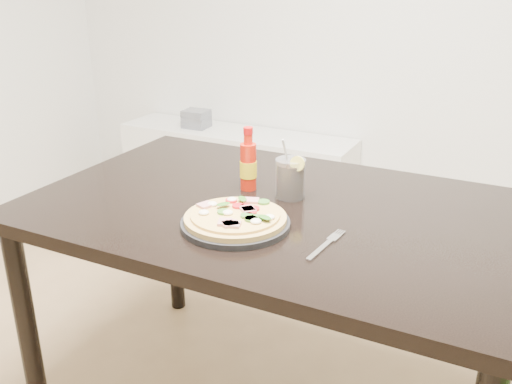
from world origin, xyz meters
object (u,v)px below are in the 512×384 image
at_px(fork, 327,244).
at_px(cola_cup, 290,179).
at_px(hot_sauce_bottle, 248,165).
at_px(dining_table, 275,230).
at_px(pizza, 236,217).
at_px(plate, 235,224).
at_px(media_console, 236,172).

bearing_deg(fork, cola_cup, 135.62).
bearing_deg(cola_cup, hot_sauce_bottle, 179.58).
height_order(dining_table, pizza, pizza).
distance_m(cola_cup, fork, 0.33).
distance_m(plate, fork, 0.25).
height_order(plate, fork, plate).
bearing_deg(dining_table, hot_sauce_bottle, 149.35).
height_order(hot_sauce_bottle, media_console, hot_sauce_bottle).
height_order(fork, media_console, fork).
distance_m(hot_sauce_bottle, fork, 0.43).
bearing_deg(cola_cup, dining_table, -102.01).
xyz_separation_m(hot_sauce_bottle, media_console, (-0.79, 1.34, -0.58)).
bearing_deg(media_console, pizza, -61.03).
bearing_deg(pizza, cola_cup, 80.35).
height_order(dining_table, plate, plate).
distance_m(dining_table, hot_sauce_bottle, 0.22).
xyz_separation_m(dining_table, hot_sauce_bottle, (-0.12, 0.07, 0.16)).
relative_size(fork, media_console, 0.13).
distance_m(pizza, hot_sauce_bottle, 0.28).
distance_m(dining_table, plate, 0.21).
xyz_separation_m(hot_sauce_bottle, cola_cup, (0.14, -0.00, -0.02)).
relative_size(pizza, cola_cup, 1.50).
xyz_separation_m(plate, cola_cup, (0.04, 0.26, 0.05)).
xyz_separation_m(hot_sauce_bottle, fork, (0.35, -0.25, -0.07)).
xyz_separation_m(dining_table, pizza, (-0.03, -0.18, 0.11)).
distance_m(dining_table, pizza, 0.21).
relative_size(cola_cup, media_console, 0.13).
relative_size(cola_cup, fork, 0.95).
height_order(dining_table, hot_sauce_bottle, hot_sauce_bottle).
xyz_separation_m(dining_table, cola_cup, (0.02, 0.07, 0.14)).
xyz_separation_m(cola_cup, fork, (0.21, -0.25, -0.05)).
height_order(cola_cup, media_console, cola_cup).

